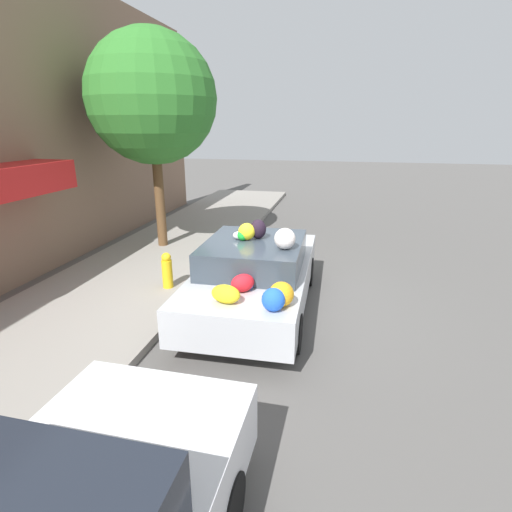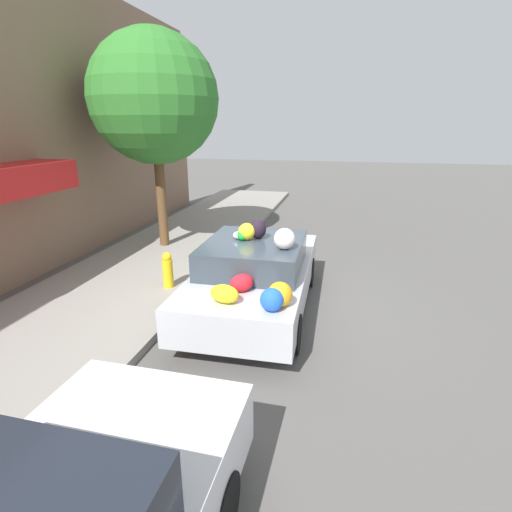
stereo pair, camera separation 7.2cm
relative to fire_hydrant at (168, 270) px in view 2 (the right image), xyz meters
The scene contains 5 objects.
ground_plane 1.77m from the fire_hydrant, 99.40° to the right, with size 60.00×60.00×0.00m, color #565451.
sidewalk_curb 1.13m from the fire_hydrant, 105.35° to the left, with size 24.00×3.20×0.13m.
street_tree 4.36m from the fire_hydrant, 26.77° to the left, with size 3.04×3.04×5.10m.
fire_hydrant is the anchor object (origin of this frame).
art_car 1.86m from the fire_hydrant, 100.43° to the right, with size 4.15×1.89×1.63m.
Camera 2 is at (-6.33, -1.59, 3.15)m, focal length 28.00 mm.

